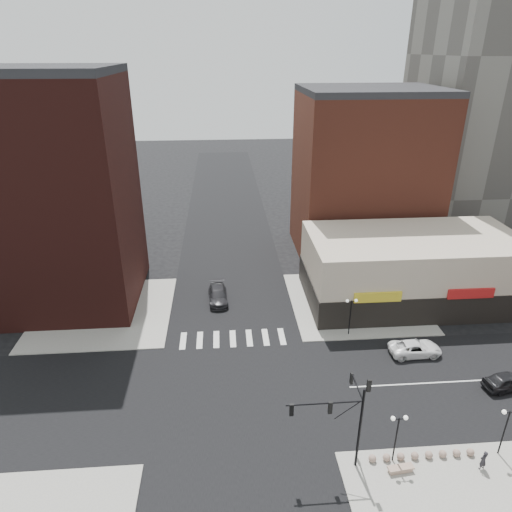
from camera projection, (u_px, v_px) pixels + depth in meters
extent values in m
plane|color=black|center=(237.00, 393.00, 39.66)|extent=(240.00, 240.00, 0.00)
cube|color=black|center=(237.00, 393.00, 39.65)|extent=(200.00, 14.00, 0.02)
cube|color=black|center=(237.00, 393.00, 39.65)|extent=(14.00, 200.00, 0.02)
cube|color=gray|center=(104.00, 312.00, 51.76)|extent=(15.00, 15.00, 0.12)
cube|color=gray|center=(355.00, 302.00, 53.78)|extent=(15.00, 15.00, 0.12)
cube|color=#391512|center=(55.00, 197.00, 49.88)|extent=(16.00, 15.00, 25.00)
cube|color=#391512|center=(5.00, 210.00, 65.72)|extent=(20.00, 18.00, 12.00)
cube|color=brown|center=(364.00, 177.00, 63.12)|extent=(18.00, 15.00, 22.00)
cube|color=#BAAC94|center=(411.00, 268.00, 53.04)|extent=(24.00, 12.00, 8.00)
cube|color=black|center=(409.00, 286.00, 54.00)|extent=(24.20, 12.20, 3.40)
cylinder|color=black|center=(360.00, 429.00, 31.34)|extent=(0.18, 0.18, 7.00)
cylinder|color=black|center=(325.00, 403.00, 30.11)|extent=(5.20, 0.11, 0.11)
cylinder|color=black|center=(348.00, 410.00, 30.52)|extent=(1.72, 0.06, 1.46)
cylinder|color=black|center=(357.00, 386.00, 31.65)|extent=(0.11, 3.00, 0.11)
cube|color=black|center=(292.00, 410.00, 30.13)|extent=(0.28, 0.18, 0.95)
sphere|color=red|center=(292.00, 406.00, 30.00)|extent=(0.16, 0.16, 0.16)
cube|color=black|center=(330.00, 408.00, 30.31)|extent=(0.28, 0.18, 0.95)
sphere|color=red|center=(331.00, 404.00, 30.18)|extent=(0.16, 0.16, 0.16)
cube|color=black|center=(351.00, 378.00, 33.00)|extent=(0.18, 0.28, 0.95)
sphere|color=red|center=(352.00, 375.00, 32.87)|extent=(0.16, 0.16, 0.16)
cube|color=black|center=(369.00, 386.00, 29.77)|extent=(0.28, 0.18, 0.95)
sphere|color=red|center=(369.00, 382.00, 29.64)|extent=(0.16, 0.16, 0.16)
cylinder|color=black|center=(396.00, 439.00, 32.29)|extent=(0.11, 0.11, 4.00)
cylinder|color=black|center=(399.00, 419.00, 31.50)|extent=(0.90, 0.06, 0.06)
sphere|color=white|center=(393.00, 418.00, 31.42)|extent=(0.32, 0.32, 0.32)
sphere|color=white|center=(406.00, 418.00, 31.49)|extent=(0.32, 0.32, 0.32)
cylinder|color=black|center=(504.00, 433.00, 32.85)|extent=(0.11, 0.11, 4.00)
cylinder|color=black|center=(510.00, 413.00, 32.06)|extent=(0.90, 0.06, 0.06)
sphere|color=white|center=(504.00, 412.00, 31.98)|extent=(0.32, 0.32, 0.32)
cylinder|color=black|center=(350.00, 317.00, 46.86)|extent=(0.11, 0.11, 4.00)
cylinder|color=black|center=(352.00, 301.00, 46.07)|extent=(0.90, 0.06, 0.06)
sphere|color=white|center=(347.00, 301.00, 45.99)|extent=(0.32, 0.32, 0.32)
sphere|color=white|center=(356.00, 300.00, 46.05)|extent=(0.32, 0.32, 0.32)
sphere|color=#866A5D|center=(372.00, 458.00, 32.90)|extent=(0.55, 0.55, 0.55)
sphere|color=#866A5D|center=(387.00, 457.00, 32.98)|extent=(0.55, 0.55, 0.55)
sphere|color=#866A5D|center=(401.00, 457.00, 33.05)|extent=(0.55, 0.55, 0.55)
sphere|color=#866A5D|center=(415.00, 456.00, 33.12)|extent=(0.55, 0.55, 0.55)
sphere|color=#866A5D|center=(429.00, 455.00, 33.20)|extent=(0.55, 0.55, 0.55)
sphere|color=#866A5D|center=(443.00, 454.00, 33.27)|extent=(0.55, 0.55, 0.55)
sphere|color=#866A5D|center=(457.00, 453.00, 33.34)|extent=(0.55, 0.55, 0.55)
sphere|color=#866A5D|center=(470.00, 452.00, 33.42)|extent=(0.55, 0.55, 0.55)
imported|color=white|center=(415.00, 348.00, 44.43)|extent=(5.11, 2.45, 1.40)
imported|color=black|center=(509.00, 381.00, 39.97)|extent=(4.73, 2.42, 1.54)
imported|color=black|center=(218.00, 295.00, 53.82)|extent=(2.49, 5.50, 1.56)
imported|color=#242227|center=(483.00, 460.00, 32.11)|extent=(0.69, 0.56, 1.63)
cube|color=tan|center=(400.00, 470.00, 32.17)|extent=(1.69, 0.64, 0.31)
cube|color=tan|center=(401.00, 468.00, 32.08)|extent=(1.90, 0.77, 0.12)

